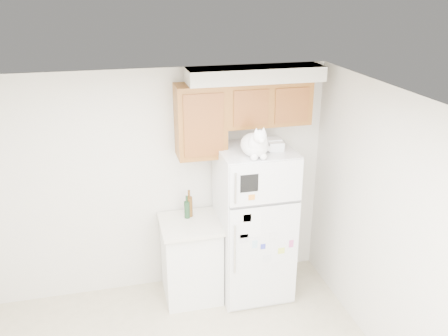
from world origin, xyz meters
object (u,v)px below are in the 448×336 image
object	(u,v)px
cat	(256,144)
storage_box_front	(276,146)
refrigerator	(254,223)
bottle_green	(187,207)
storage_box_back	(272,143)
bottle_amber	(189,203)
base_counter	(191,258)

from	to	relation	value
cat	storage_box_front	bearing A→B (deg)	25.67
refrigerator	bottle_green	size ratio (longest dim) A/B	6.55
refrigerator	storage_box_back	size ratio (longest dim) A/B	9.44
refrigerator	bottle_amber	xyz separation A→B (m)	(-0.67, 0.20, 0.22)
storage_box_back	bottle_green	world-z (taller)	storage_box_back
bottle_green	bottle_amber	distance (m)	0.05
base_counter	cat	world-z (taller)	cat
storage_box_back	cat	bearing A→B (deg)	-137.05
cat	storage_box_front	distance (m)	0.29
cat	bottle_amber	distance (m)	1.05
bottle_amber	refrigerator	bearing A→B (deg)	-16.78
storage_box_back	bottle_green	bearing A→B (deg)	171.45
refrigerator	bottle_green	bearing A→B (deg)	166.39
cat	storage_box_back	xyz separation A→B (m)	(0.24, 0.21, -0.08)
cat	bottle_green	size ratio (longest dim) A/B	1.85
refrigerator	bottle_amber	size ratio (longest dim) A/B	5.55
bottle_amber	base_counter	bearing A→B (deg)	-97.62
refrigerator	base_counter	xyz separation A→B (m)	(-0.69, 0.07, -0.39)
storage_box_back	bottle_amber	distance (m)	1.10
refrigerator	storage_box_back	bearing A→B (deg)	5.24
storage_box_back	bottle_green	size ratio (longest dim) A/B	0.69
refrigerator	storage_box_front	size ratio (longest dim) A/B	11.33
cat	bottle_amber	world-z (taller)	cat
storage_box_front	storage_box_back	bearing A→B (deg)	102.21
base_counter	cat	xyz separation A→B (m)	(0.62, -0.27, 1.36)
base_counter	bottle_green	distance (m)	0.60
cat	bottle_green	distance (m)	1.07
bottle_green	base_counter	bearing A→B (deg)	-81.51
refrigerator	bottle_green	xyz separation A→B (m)	(-0.70, 0.17, 0.20)
base_counter	storage_box_back	world-z (taller)	storage_box_back
cat	bottle_amber	bearing A→B (deg)	146.48
storage_box_front	cat	bearing A→B (deg)	-149.27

